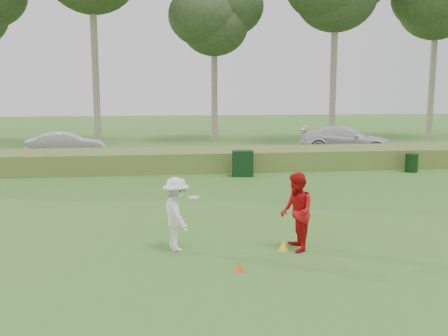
{
  "coord_description": "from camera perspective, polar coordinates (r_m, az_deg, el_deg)",
  "views": [
    {
      "loc": [
        -1.97,
        -11.01,
        3.7
      ],
      "look_at": [
        0.0,
        4.0,
        1.3
      ],
      "focal_mm": 40.0,
      "sensor_mm": 36.0,
      "label": 1
    }
  ],
  "objects": [
    {
      "name": "park_road",
      "position": [
        28.32,
        -3.42,
        1.55
      ],
      "size": [
        80.0,
        6.0,
        0.06
      ],
      "primitive_type": "cube",
      "color": "#2D2D2D",
      "rests_on": "ground"
    },
    {
      "name": "player_white",
      "position": [
        11.58,
        -5.47,
        -5.25
      ],
      "size": [
        1.0,
        1.24,
        1.71
      ],
      "rotation": [
        0.0,
        0.0,
        1.87
      ],
      "color": "white",
      "rests_on": "ground"
    },
    {
      "name": "player_red",
      "position": [
        11.61,
        8.28,
        -4.99
      ],
      "size": [
        0.71,
        0.9,
        1.82
      ],
      "primitive_type": "imported",
      "rotation": [
        0.0,
        0.0,
        -1.59
      ],
      "color": "red",
      "rests_on": "ground"
    },
    {
      "name": "ground",
      "position": [
        11.78,
        2.57,
        -9.31
      ],
      "size": [
        120.0,
        120.0,
        0.0
      ],
      "primitive_type": "plane",
      "color": "#356E24",
      "rests_on": "ground"
    },
    {
      "name": "cone_orange",
      "position": [
        10.43,
        1.77,
        -11.19
      ],
      "size": [
        0.18,
        0.18,
        0.2
      ],
      "primitive_type": "cone",
      "color": "#FF560D",
      "rests_on": "ground"
    },
    {
      "name": "car_right",
      "position": [
        29.68,
        13.72,
        3.18
      ],
      "size": [
        5.61,
        3.86,
        1.51
      ],
      "primitive_type": "imported",
      "rotation": [
        0.0,
        0.0,
        1.2
      ],
      "color": "silver",
      "rests_on": "park_road"
    },
    {
      "name": "cone_yellow",
      "position": [
        11.77,
        6.82,
        -8.75
      ],
      "size": [
        0.22,
        0.22,
        0.25
      ],
      "primitive_type": "cone",
      "color": "yellow",
      "rests_on": "ground"
    },
    {
      "name": "trash_bin",
      "position": [
        23.97,
        20.65,
        0.56
      ],
      "size": [
        0.63,
        0.63,
        0.84
      ],
      "primitive_type": "cylinder",
      "rotation": [
        0.0,
        0.0,
        -0.15
      ],
      "color": "black",
      "rests_on": "ground"
    },
    {
      "name": "utility_cabinet",
      "position": [
        21.35,
        2.15,
        0.53
      ],
      "size": [
        0.94,
        0.64,
        1.11
      ],
      "primitive_type": "cube",
      "rotation": [
        0.0,
        0.0,
        -0.1
      ],
      "color": "black",
      "rests_on": "ground"
    },
    {
      "name": "reed_strip",
      "position": [
        23.32,
        -2.56,
        0.99
      ],
      "size": [
        80.0,
        3.0,
        0.9
      ],
      "primitive_type": "cube",
      "color": "#59712D",
      "rests_on": "ground"
    },
    {
      "name": "car_mid",
      "position": [
        28.29,
        -17.59,
        2.56
      ],
      "size": [
        4.16,
        1.76,
        1.34
      ],
      "primitive_type": "imported",
      "rotation": [
        0.0,
        0.0,
        1.66
      ],
      "color": "silver",
      "rests_on": "park_road"
    },
    {
      "name": "tree_4",
      "position": [
        36.06,
        -1.13,
        16.81
      ],
      "size": [
        6.24,
        6.24,
        11.5
      ],
      "color": "gray",
      "rests_on": "ground"
    }
  ]
}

